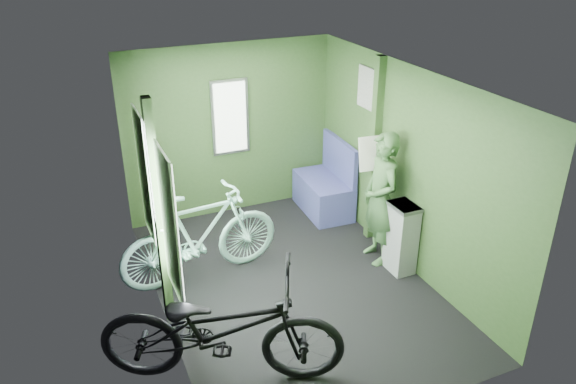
{
  "coord_description": "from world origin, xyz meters",
  "views": [
    {
      "loc": [
        -2.11,
        -4.71,
        3.63
      ],
      "look_at": [
        0.0,
        0.1,
        1.1
      ],
      "focal_mm": 35.0,
      "sensor_mm": 36.0,
      "label": 1
    }
  ],
  "objects_px": {
    "bicycle_black": "(224,378)",
    "passenger": "(381,199)",
    "bench_seat": "(325,191)",
    "bicycle_mint": "(204,277)",
    "waste_box": "(401,238)"
  },
  "relations": [
    {
      "from": "bench_seat",
      "to": "waste_box",
      "type": "bearing_deg",
      "value": -83.32
    },
    {
      "from": "passenger",
      "to": "bench_seat",
      "type": "height_order",
      "value": "passenger"
    },
    {
      "from": "bicycle_black",
      "to": "passenger",
      "type": "xyz_separation_m",
      "value": [
        2.27,
        1.15,
        0.79
      ]
    },
    {
      "from": "passenger",
      "to": "bench_seat",
      "type": "relative_size",
      "value": 1.55
    },
    {
      "from": "bicycle_black",
      "to": "waste_box",
      "type": "relative_size",
      "value": 2.5
    },
    {
      "from": "bicycle_black",
      "to": "bicycle_mint",
      "type": "bearing_deg",
      "value": 15.19
    },
    {
      "from": "passenger",
      "to": "waste_box",
      "type": "bearing_deg",
      "value": 25.7
    },
    {
      "from": "bicycle_mint",
      "to": "bench_seat",
      "type": "distance_m",
      "value": 2.22
    },
    {
      "from": "bicycle_black",
      "to": "bench_seat",
      "type": "xyz_separation_m",
      "value": [
        2.27,
        2.5,
        0.3
      ]
    },
    {
      "from": "bicycle_mint",
      "to": "bench_seat",
      "type": "bearing_deg",
      "value": -70.59
    },
    {
      "from": "passenger",
      "to": "waste_box",
      "type": "xyz_separation_m",
      "value": [
        0.11,
        -0.31,
        -0.38
      ]
    },
    {
      "from": "bicycle_black",
      "to": "passenger",
      "type": "height_order",
      "value": "passenger"
    },
    {
      "from": "bicycle_mint",
      "to": "bench_seat",
      "type": "xyz_separation_m",
      "value": [
        2.0,
        0.91,
        0.3
      ]
    },
    {
      "from": "bicycle_mint",
      "to": "passenger",
      "type": "bearing_deg",
      "value": -107.48
    },
    {
      "from": "bicycle_black",
      "to": "bicycle_mint",
      "type": "height_order",
      "value": "bicycle_black"
    }
  ]
}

